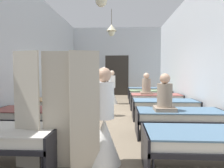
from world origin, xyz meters
TOP-DOWN VIEW (x-y plane):
  - ground_plane at (0.00, 0.00)m, footprint 5.86×11.31m
  - room_shell at (-0.00, 1.17)m, footprint 5.66×10.91m
  - bed_right_row_0 at (1.58, -3.88)m, footprint 1.90×0.84m
  - bed_left_row_1 at (-1.58, -2.33)m, footprint 1.90×0.84m
  - bed_right_row_1 at (1.58, -2.33)m, footprint 1.90×0.84m
  - bed_left_row_2 at (-1.58, -0.78)m, footprint 1.90×0.84m
  - bed_right_row_2 at (1.58, -0.78)m, footprint 1.90×0.84m
  - bed_left_row_3 at (-1.58, 0.78)m, footprint 1.90×0.84m
  - bed_right_row_3 at (1.58, 0.78)m, footprint 1.90×0.84m
  - bed_left_row_4 at (-1.58, 2.33)m, footprint 1.90×0.84m
  - bed_right_row_4 at (1.58, 2.33)m, footprint 1.90×0.84m
  - bed_left_row_5 at (-1.58, 3.88)m, footprint 1.90×0.84m
  - bed_right_row_5 at (1.58, 3.88)m, footprint 1.90×0.84m
  - nurse_near_aisle at (-0.38, -0.41)m, footprint 0.52×0.52m
  - nurse_mid_aisle at (0.05, -3.71)m, footprint 0.52×0.52m
  - nurse_far_aisle at (-0.13, 1.98)m, footprint 0.52×0.52m
  - patient_seated_primary at (1.23, 0.80)m, footprint 0.44×0.44m
  - patient_seated_secondary at (1.23, -2.41)m, footprint 0.44×0.44m
  - privacy_screen at (-0.63, -3.90)m, footprint 1.25×0.17m

SIDE VIEW (x-z plane):
  - ground_plane at x=0.00m, z-range -0.10..0.00m
  - bed_right_row_0 at x=1.58m, z-range 0.15..0.73m
  - bed_left_row_1 at x=-1.58m, z-range 0.15..0.73m
  - bed_right_row_1 at x=1.58m, z-range 0.15..0.73m
  - bed_left_row_2 at x=-1.58m, z-range 0.15..0.73m
  - bed_right_row_2 at x=1.58m, z-range 0.15..0.73m
  - bed_left_row_3 at x=-1.58m, z-range 0.15..0.73m
  - bed_right_row_3 at x=1.58m, z-range 0.15..0.73m
  - bed_left_row_4 at x=-1.58m, z-range 0.15..0.73m
  - bed_right_row_4 at x=1.58m, z-range 0.15..0.73m
  - bed_left_row_5 at x=-1.58m, z-range 0.15..0.73m
  - bed_right_row_5 at x=1.58m, z-range 0.15..0.73m
  - nurse_near_aisle at x=-0.38m, z-range -0.21..1.27m
  - nurse_mid_aisle at x=0.05m, z-range -0.21..1.27m
  - nurse_far_aisle at x=-0.13m, z-range -0.21..1.27m
  - privacy_screen at x=-0.63m, z-range 0.00..1.70m
  - patient_seated_primary at x=1.23m, z-range 0.47..1.27m
  - patient_seated_secondary at x=1.23m, z-range 0.47..1.27m
  - room_shell at x=0.00m, z-range 0.00..4.08m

